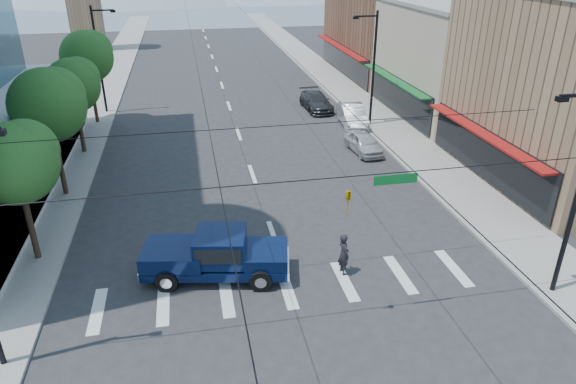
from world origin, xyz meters
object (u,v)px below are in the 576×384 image
(pedestrian, at_px, (344,254))
(parked_car_far, at_px, (316,101))
(parked_car_mid, at_px, (352,115))
(parked_car_near, at_px, (363,143))
(pickup_truck, at_px, (215,254))

(pedestrian, relative_size, parked_car_far, 0.38)
(pedestrian, relative_size, parked_car_mid, 0.39)
(parked_car_mid, bearing_deg, parked_car_far, 115.33)
(pedestrian, relative_size, parked_car_near, 0.48)
(parked_car_near, relative_size, parked_car_mid, 0.81)
(pickup_truck, xyz_separation_m, pedestrian, (5.59, -0.89, -0.13))
(parked_car_mid, bearing_deg, pedestrian, -103.52)
(pickup_truck, height_order, parked_car_mid, pickup_truck)
(pickup_truck, height_order, parked_car_far, pickup_truck)
(pickup_truck, xyz_separation_m, parked_car_mid, (12.49, 19.36, -0.28))
(pickup_truck, distance_m, pedestrian, 5.66)
(parked_car_mid, bearing_deg, parked_car_near, -95.01)
(parked_car_mid, bearing_deg, pickup_truck, -117.52)
(parked_car_far, bearing_deg, parked_car_mid, -72.33)
(parked_car_near, xyz_separation_m, parked_car_mid, (1.10, 6.06, 0.14))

